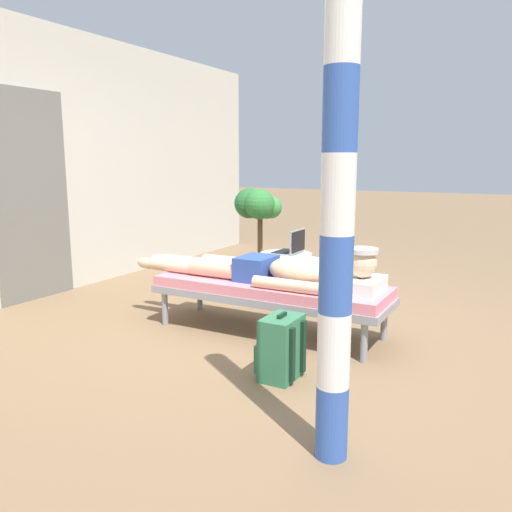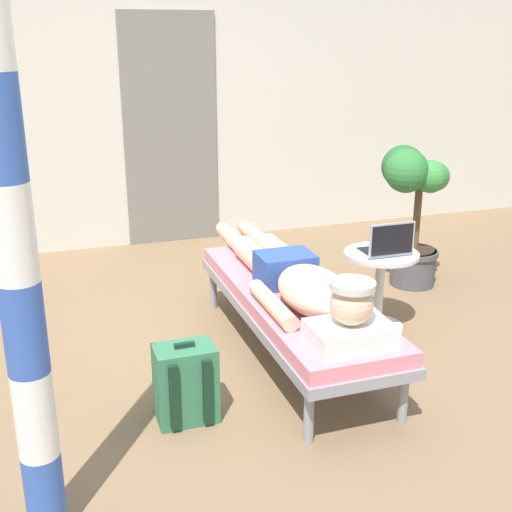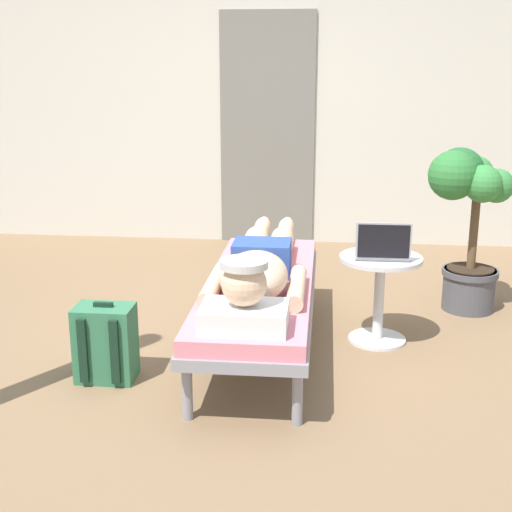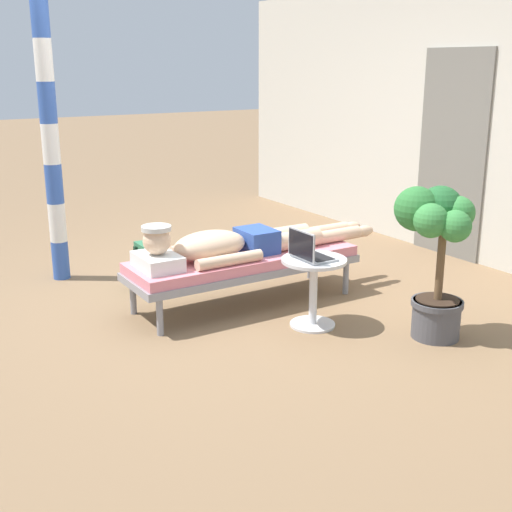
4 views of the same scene
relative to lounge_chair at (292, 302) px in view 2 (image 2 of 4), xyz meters
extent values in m
plane|color=#846647|center=(-0.11, -0.14, -0.35)|extent=(40.00, 40.00, 0.00)
cube|color=beige|center=(0.00, 2.63, 1.00)|extent=(7.60, 0.20, 2.70)
cube|color=slate|center=(-0.18, 2.52, 0.67)|extent=(0.84, 0.03, 2.04)
cylinder|color=gray|center=(-0.25, 0.86, -0.21)|extent=(0.05, 0.05, 0.28)
cylinder|color=gray|center=(0.25, 0.86, -0.21)|extent=(0.05, 0.05, 0.28)
cylinder|color=gray|center=(-0.25, -0.86, -0.21)|extent=(0.05, 0.05, 0.28)
cylinder|color=gray|center=(0.25, -0.86, -0.21)|extent=(0.05, 0.05, 0.28)
cube|color=gray|center=(0.00, 0.00, -0.04)|extent=(0.61, 1.91, 0.06)
cube|color=pink|center=(0.00, 0.00, 0.03)|extent=(0.58, 1.88, 0.08)
cube|color=white|center=(0.00, -0.75, 0.13)|extent=(0.40, 0.28, 0.11)
sphere|color=beige|center=(0.00, -0.75, 0.29)|extent=(0.21, 0.21, 0.21)
cylinder|color=silver|center=(0.00, -0.75, 0.38)|extent=(0.22, 0.22, 0.03)
ellipsoid|color=beige|center=(0.00, -0.31, 0.19)|extent=(0.35, 0.60, 0.23)
cylinder|color=beige|center=(-0.22, -0.26, 0.12)|extent=(0.09, 0.55, 0.09)
cylinder|color=beige|center=(0.22, -0.26, 0.12)|extent=(0.09, 0.55, 0.09)
cube|color=#2D4C9E|center=(0.00, 0.12, 0.17)|extent=(0.33, 0.26, 0.19)
cylinder|color=beige|center=(-0.08, 0.46, 0.15)|extent=(0.15, 0.42, 0.15)
cylinder|color=beige|center=(-0.08, 0.89, 0.13)|extent=(0.11, 0.44, 0.11)
ellipsoid|color=beige|center=(-0.08, 1.18, 0.12)|extent=(0.09, 0.20, 0.10)
cylinder|color=beige|center=(0.09, 0.46, 0.15)|extent=(0.15, 0.42, 0.15)
cylinder|color=beige|center=(0.09, 0.89, 0.13)|extent=(0.11, 0.44, 0.11)
ellipsoid|color=beige|center=(0.09, 1.18, 0.12)|extent=(0.09, 0.20, 0.10)
cylinder|color=silver|center=(0.69, 0.19, -0.34)|extent=(0.34, 0.34, 0.02)
cylinder|color=silver|center=(0.69, 0.19, -0.09)|extent=(0.06, 0.06, 0.48)
cylinder|color=silver|center=(0.69, 0.19, 0.17)|extent=(0.48, 0.48, 0.02)
cube|color=#A5A8AD|center=(0.69, 0.19, 0.19)|extent=(0.31, 0.22, 0.02)
cube|color=black|center=(0.69, 0.20, 0.20)|extent=(0.27, 0.15, 0.00)
cube|color=#A5A8AD|center=(0.69, 0.07, 0.30)|extent=(0.31, 0.01, 0.21)
cube|color=black|center=(0.69, 0.06, 0.30)|extent=(0.29, 0.00, 0.19)
cube|color=#33724C|center=(-0.76, -0.48, -0.15)|extent=(0.30, 0.20, 0.40)
cube|color=#33724C|center=(-0.76, -0.36, -0.22)|extent=(0.23, 0.04, 0.18)
cube|color=black|center=(-0.84, -0.59, -0.15)|extent=(0.04, 0.02, 0.34)
cube|color=black|center=(-0.68, -0.59, -0.15)|extent=(0.04, 0.02, 0.34)
cube|color=black|center=(-0.76, -0.48, 0.07)|extent=(0.10, 0.02, 0.02)
cylinder|color=#4C4C51|center=(1.33, 0.80, -0.21)|extent=(0.34, 0.34, 0.28)
cylinder|color=#4C4C51|center=(1.33, 0.80, -0.09)|extent=(0.37, 0.37, 0.04)
cylinder|color=#332319|center=(1.33, 0.80, -0.06)|extent=(0.31, 0.31, 0.01)
cylinder|color=brown|center=(1.33, 0.80, 0.18)|extent=(0.06, 0.06, 0.49)
sphere|color=#38843D|center=(1.44, 0.79, 0.50)|extent=(0.22, 0.22, 0.22)
sphere|color=#38843D|center=(1.33, 0.93, 0.55)|extent=(0.24, 0.24, 0.24)
sphere|color=#23602D|center=(1.22, 0.87, 0.57)|extent=(0.32, 0.32, 0.32)
sphere|color=#2D7233|center=(1.15, 0.72, 0.57)|extent=(0.31, 0.31, 0.31)
sphere|color=#38843D|center=(1.33, 0.68, 0.53)|extent=(0.24, 0.24, 0.24)
cylinder|color=#3359B2|center=(-1.45, -1.07, -0.17)|extent=(0.15, 0.15, 0.35)
cylinder|color=white|center=(-1.45, -1.07, 0.18)|extent=(0.15, 0.15, 0.35)
cylinder|color=#3359B2|center=(-1.45, -1.07, 0.53)|extent=(0.15, 0.15, 0.35)
cylinder|color=white|center=(-1.45, -1.07, 0.88)|extent=(0.15, 0.15, 0.35)
camera|label=1|loc=(-3.58, -1.84, 1.02)|focal=36.52mm
camera|label=2|loc=(-1.36, -3.33, 1.51)|focal=46.18mm
camera|label=3|loc=(0.36, -3.73, 1.26)|focal=48.79mm
camera|label=4|loc=(4.42, -2.64, 1.55)|focal=46.86mm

